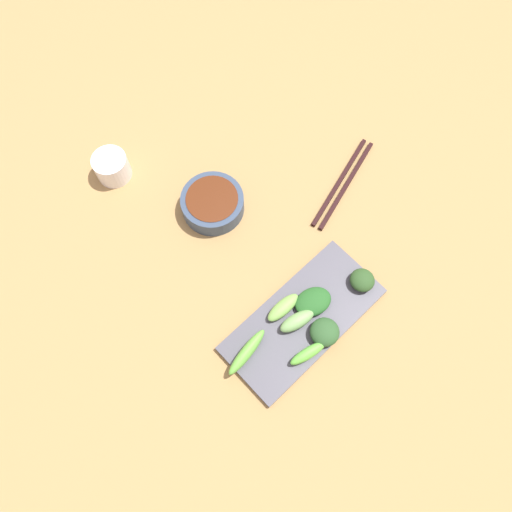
{
  "coord_description": "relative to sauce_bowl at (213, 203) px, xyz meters",
  "views": [
    {
      "loc": [
        0.25,
        -0.23,
        0.92
      ],
      "look_at": [
        -0.01,
        0.01,
        0.05
      ],
      "focal_mm": 35.4,
      "sensor_mm": 36.0,
      "label": 1
    }
  ],
  "objects": [
    {
      "name": "broccoli_leafy_4",
      "position": [
        0.33,
        -0.03,
        0.0
      ],
      "size": [
        0.06,
        0.06,
        0.03
      ],
      "primitive_type": "ellipsoid",
      "rotation": [
        0.0,
        0.0,
        0.11
      ],
      "color": "#2A5027",
      "rests_on": "serving_plate"
    },
    {
      "name": "broccoli_stalk_6",
      "position": [
        0.28,
        -0.05,
        0.0
      ],
      "size": [
        0.04,
        0.07,
        0.03
      ],
      "primitive_type": "ellipsoid",
      "rotation": [
        0.0,
        0.0,
        -0.24
      ],
      "color": "#74A35A",
      "rests_on": "serving_plate"
    },
    {
      "name": "serving_plate",
      "position": [
        0.28,
        -0.03,
        -0.02
      ],
      "size": [
        0.14,
        0.3,
        0.01
      ],
      "primitive_type": "cube",
      "color": "#484751",
      "rests_on": "tabletop"
    },
    {
      "name": "sauce_bowl",
      "position": [
        0.0,
        0.0,
        0.0
      ],
      "size": [
        0.12,
        0.12,
        0.04
      ],
      "color": "#32425A",
      "rests_on": "tabletop"
    },
    {
      "name": "broccoli_stalk_5",
      "position": [
        0.34,
        -0.07,
        0.0
      ],
      "size": [
        0.03,
        0.07,
        0.02
      ],
      "primitive_type": "ellipsoid",
      "rotation": [
        0.0,
        0.0,
        -0.21
      ],
      "color": "#60BA3F",
      "rests_on": "serving_plate"
    },
    {
      "name": "broccoli_stalk_0",
      "position": [
        0.25,
        -0.05,
        -0.0
      ],
      "size": [
        0.03,
        0.07,
        0.02
      ],
      "primitive_type": "ellipsoid",
      "rotation": [
        0.0,
        0.0,
        -0.03
      ],
      "color": "#74A74B",
      "rests_on": "serving_plate"
    },
    {
      "name": "chopsticks",
      "position": [
        0.14,
        0.23,
        -0.02
      ],
      "size": [
        0.09,
        0.23,
        0.01
      ],
      "rotation": [
        0.0,
        0.0,
        0.28
      ],
      "color": "black",
      "rests_on": "tabletop"
    },
    {
      "name": "broccoli_leafy_2",
      "position": [
        0.28,
        -0.0,
        0.0
      ],
      "size": [
        0.07,
        0.08,
        0.02
      ],
      "primitive_type": "ellipsoid",
      "rotation": [
        0.0,
        0.0,
        -0.28
      ],
      "color": "#235822",
      "rests_on": "serving_plate"
    },
    {
      "name": "tea_cup",
      "position": [
        -0.2,
        -0.09,
        0.0
      ],
      "size": [
        0.07,
        0.07,
        0.05
      ],
      "primitive_type": "cylinder",
      "color": "white",
      "rests_on": "tabletop"
    },
    {
      "name": "tabletop",
      "position": [
        0.15,
        -0.03,
        -0.03
      ],
      "size": [
        2.1,
        2.1,
        0.02
      ],
      "primitive_type": "cube",
      "color": "#9F7B49",
      "rests_on": "ground"
    },
    {
      "name": "broccoli_stalk_1",
      "position": [
        0.26,
        -0.15,
        0.0
      ],
      "size": [
        0.04,
        0.1,
        0.03
      ],
      "primitive_type": "ellipsoid",
      "rotation": [
        0.0,
        0.0,
        0.16
      ],
      "color": "#64B33F",
      "rests_on": "serving_plate"
    },
    {
      "name": "broccoli_leafy_3",
      "position": [
        0.31,
        0.09,
        0.0
      ],
      "size": [
        0.05,
        0.05,
        0.03
      ],
      "primitive_type": "ellipsoid",
      "rotation": [
        0.0,
        0.0,
        0.02
      ],
      "color": "#2A4A21",
      "rests_on": "serving_plate"
    }
  ]
}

